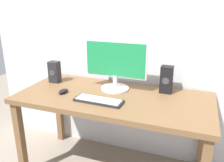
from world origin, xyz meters
TOP-DOWN VIEW (x-y plane):
  - desk at (0.00, 0.00)m, footprint 1.49×0.68m
  - monitor at (-0.03, 0.15)m, footprint 0.51×0.23m
  - keyboard_primary at (-0.06, -0.14)m, footprint 0.36×0.14m
  - mouse at (-0.39, -0.09)m, footprint 0.07×0.11m
  - speaker_right at (0.37, 0.21)m, footprint 0.09×0.08m
  - speaker_left at (-0.60, 0.13)m, footprint 0.09×0.08m

SIDE VIEW (x-z plane):
  - desk at x=0.00m, z-range 0.27..0.98m
  - keyboard_primary at x=-0.06m, z-range 0.71..0.73m
  - mouse at x=-0.39m, z-range 0.71..0.74m
  - speaker_left at x=-0.60m, z-range 0.71..0.90m
  - speaker_right at x=0.37m, z-range 0.71..0.93m
  - monitor at x=-0.03m, z-range 0.72..1.12m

